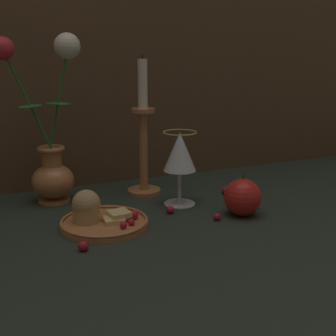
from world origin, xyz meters
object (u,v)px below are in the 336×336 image
(candlestick, at_px, (143,141))
(vase, at_px, (51,147))
(wine_glass, at_px, (180,155))
(plate_with_pastries, at_px, (99,217))
(apple_beside_vase, at_px, (243,197))

(candlestick, bearing_deg, vase, 174.59)
(vase, xyz_separation_m, wine_glass, (0.27, -0.13, -0.02))
(wine_glass, height_order, candlestick, candlestick)
(plate_with_pastries, height_order, apple_beside_vase, apple_beside_vase)
(plate_with_pastries, xyz_separation_m, apple_beside_vase, (0.31, -0.06, 0.02))
(vase, bearing_deg, plate_with_pastries, -73.86)
(vase, distance_m, candlestick, 0.22)
(vase, relative_size, plate_with_pastries, 2.15)
(vase, bearing_deg, apple_beside_vase, -35.18)
(plate_with_pastries, height_order, candlestick, candlestick)
(vase, distance_m, apple_beside_vase, 0.45)
(vase, height_order, candlestick, vase)
(wine_glass, bearing_deg, vase, 153.38)
(plate_with_pastries, bearing_deg, apple_beside_vase, -11.08)
(wine_glass, distance_m, candlestick, 0.12)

